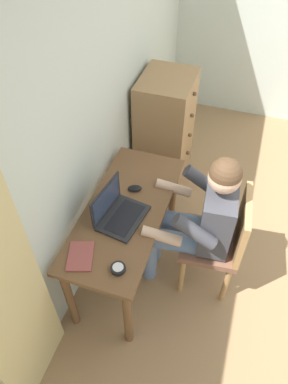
# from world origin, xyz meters

# --- Properties ---
(wall_back) EXTENTS (4.80, 0.05, 2.50)m
(wall_back) POSITION_xyz_m (0.00, 2.20, 1.25)
(wall_back) COLOR silver
(wall_back) RESTS_ON ground_plane
(desk) EXTENTS (1.22, 0.53, 0.71)m
(desk) POSITION_xyz_m (-0.36, 1.87, 0.60)
(desk) COLOR brown
(desk) RESTS_ON ground_plane
(dresser) EXTENTS (0.56, 0.48, 1.06)m
(dresser) POSITION_xyz_m (0.81, 1.92, 0.53)
(dresser) COLOR #9E754C
(dresser) RESTS_ON ground_plane
(chair) EXTENTS (0.45, 0.43, 0.90)m
(chair) POSITION_xyz_m (-0.25, 1.20, 0.51)
(chair) COLOR brown
(chair) RESTS_ON ground_plane
(person_seated) EXTENTS (0.56, 0.61, 1.21)m
(person_seated) POSITION_xyz_m (-0.26, 1.39, 0.69)
(person_seated) COLOR #6B84AD
(person_seated) RESTS_ON ground_plane
(laptop) EXTENTS (0.37, 0.30, 0.24)m
(laptop) POSITION_xyz_m (-0.44, 1.89, 0.76)
(laptop) COLOR #232326
(laptop) RESTS_ON desk
(computer_mouse) EXTENTS (0.09, 0.11, 0.03)m
(computer_mouse) POSITION_xyz_m (-0.17, 1.87, 0.73)
(computer_mouse) COLOR black
(computer_mouse) RESTS_ON desk
(desk_clock) EXTENTS (0.09, 0.09, 0.03)m
(desk_clock) POSITION_xyz_m (-0.82, 1.74, 0.73)
(desk_clock) COLOR black
(desk_clock) RESTS_ON desk
(notebook_pad) EXTENTS (0.25, 0.21, 0.01)m
(notebook_pad) POSITION_xyz_m (-0.80, 1.99, 0.72)
(notebook_pad) COLOR #994742
(notebook_pad) RESTS_ON desk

